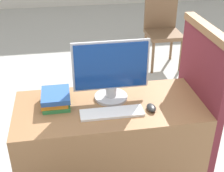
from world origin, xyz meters
The scene contains 7 objects.
desk centered at (0.00, 0.29, 0.36)m, with size 1.26×0.58×0.73m.
carrel_divider centered at (0.66, 0.34, 0.62)m, with size 0.07×0.68×1.22m.
monitor centered at (0.03, 0.38, 0.93)m, with size 0.51×0.23×0.42m.
keyboard centered at (0.00, 0.19, 0.74)m, with size 0.41×0.12×0.02m.
mouse centered at (0.26, 0.19, 0.75)m, with size 0.06×0.10×0.03m.
book_stack centered at (-0.35, 0.36, 0.77)m, with size 0.19×0.23×0.09m.
far_chair centered at (1.05, 2.37, 0.56)m, with size 0.44×0.44×1.01m.
Camera 1 is at (-0.27, -1.45, 1.86)m, focal length 50.00 mm.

